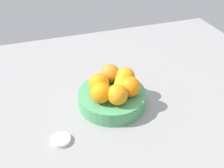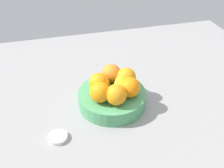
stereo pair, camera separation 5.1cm
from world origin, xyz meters
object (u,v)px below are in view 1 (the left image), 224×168
Objects in this scene: orange_front_left at (99,83)px; jar_lid at (61,140)px; banana_bunch at (120,88)px; fruit_bowl at (112,98)px; orange_center at (117,95)px; orange_front_right at (101,93)px; orange_top_stack at (110,74)px; orange_back_left at (130,87)px; orange_back_right at (125,77)px.

orange_front_left is 25.73cm from jar_lid.
jar_lid is at bearing -155.87° from banana_bunch.
orange_center reaches higher than fruit_bowl.
orange_front_right and orange_top_stack have the same top height.
orange_back_left is 1.18× the size of jar_lid.
banana_bunch is at bearing 154.05° from orange_back_left.
banana_bunch is at bearing 12.51° from orange_front_right.
jar_lid is at bearing -161.47° from orange_back_left.
orange_back_right is at bearing 50.70° from banana_bunch.
banana_bunch reaches higher than jar_lid.
orange_back_left reaches higher than banana_bunch.
orange_front_left is 8.35cm from banana_bunch.
orange_back_right is (0.64, 6.74, 0.00)cm from orange_back_left.
orange_front_left is at bearing 149.64° from banana_bunch.
orange_back_right is (11.29, 0.85, 0.00)cm from orange_front_left.
jar_lid is (-28.93, -9.70, -9.22)cm from orange_back_left.
fruit_bowl reaches higher than jar_lid.
orange_back_left is at bearing 18.53° from jar_lid.
jar_lid is (-24.46, -20.61, -9.22)cm from orange_top_stack.
orange_center is at bearing -28.71° from orange_front_right.
orange_center is 6.91cm from orange_back_left.
orange_top_stack is at bearing 112.28° from orange_back_left.
jar_lid is (-29.57, -16.44, -9.22)cm from orange_back_right.
orange_top_stack is at bearing 77.69° from fruit_bowl.
orange_center is 11.95cm from orange_back_right.
orange_back_right and orange_top_stack have the same top height.
orange_back_right is 6.57cm from banana_bunch.
orange_front_right and orange_center have the same top height.
orange_front_left is 12.18cm from orange_back_left.
fruit_bowl is 3.42× the size of orange_top_stack.
orange_center is 1.00× the size of orange_back_left.
orange_center and orange_top_stack have the same top height.
orange_front_left and orange_center have the same top height.
orange_top_stack is at bearing 39.07° from orange_front_left.
jar_lid is at bearing -163.75° from orange_center.
fruit_bowl is at bearing 34.34° from orange_front_right.
orange_front_right is 1.18× the size of jar_lid.
orange_front_right is 14.03cm from orange_back_right.
fruit_bowl is 10.10cm from orange_back_right.
fruit_bowl is at bearing 88.77° from orange_center.
orange_front_right is 11.61cm from orange_back_left.
orange_front_right is 1.00× the size of orange_center.
orange_front_right is 21.85cm from jar_lid.
orange_top_stack reaches higher than fruit_bowl.
banana_bunch is 2.57× the size of jar_lid.
banana_bunch is (7.16, -4.20, -0.84)cm from orange_front_left.
orange_center is at bearing 16.25° from jar_lid.
orange_front_left reaches higher than banana_bunch.
fruit_bowl is 3.42× the size of orange_back_left.
orange_center is (5.41, -2.97, 0.00)cm from orange_front_right.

